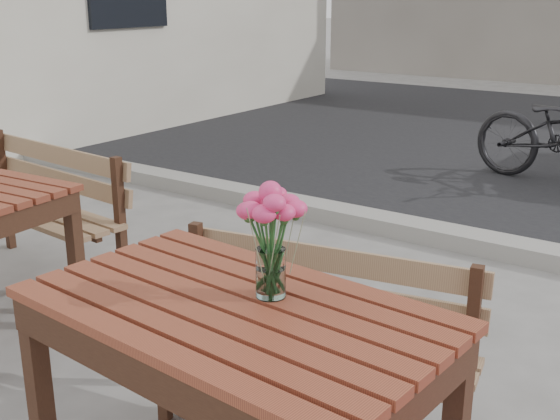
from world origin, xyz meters
name	(u,v)px	position (x,y,z in m)	size (l,w,h in m)	color
main_table	(235,343)	(0.15, 0.01, 0.67)	(1.36, 0.86, 0.81)	maroon
main_bench	(317,319)	(0.06, 0.63, 0.48)	(1.33, 0.60, 0.79)	#8B6648
main_vase	(271,226)	(0.21, 0.12, 1.04)	(0.20, 0.20, 0.37)	white
second_bench	(46,195)	(-2.18, 1.07, 0.52)	(1.40, 0.52, 0.85)	#8B6648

